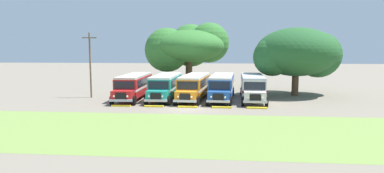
{
  "coord_description": "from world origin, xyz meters",
  "views": [
    {
      "loc": [
        3.43,
        -31.36,
        5.76
      ],
      "look_at": [
        0.0,
        5.41,
        1.6
      ],
      "focal_mm": 30.28,
      "sensor_mm": 36.0,
      "label": 1
    }
  ],
  "objects_px": {
    "parked_bus_slot_0": "(134,85)",
    "parked_bus_slot_3": "(222,86)",
    "utility_pole": "(90,63)",
    "broad_shade_tree": "(188,46)",
    "parked_bus_slot_4": "(252,86)",
    "parked_bus_slot_2": "(194,86)",
    "parked_bus_slot_1": "(166,85)",
    "secondary_tree": "(297,53)"
  },
  "relations": [
    {
      "from": "parked_bus_slot_2",
      "to": "broad_shade_tree",
      "type": "xyz_separation_m",
      "value": [
        -2.04,
        12.79,
        4.78
      ]
    },
    {
      "from": "parked_bus_slot_0",
      "to": "parked_bus_slot_3",
      "type": "distance_m",
      "value": 10.52
    },
    {
      "from": "parked_bus_slot_3",
      "to": "parked_bus_slot_4",
      "type": "relative_size",
      "value": 1.0
    },
    {
      "from": "utility_pole",
      "to": "parked_bus_slot_1",
      "type": "bearing_deg",
      "value": 1.64
    },
    {
      "from": "parked_bus_slot_2",
      "to": "secondary_tree",
      "type": "xyz_separation_m",
      "value": [
        12.79,
        4.61,
        3.79
      ]
    },
    {
      "from": "parked_bus_slot_4",
      "to": "broad_shade_tree",
      "type": "height_order",
      "value": "broad_shade_tree"
    },
    {
      "from": "parked_bus_slot_1",
      "to": "parked_bus_slot_4",
      "type": "height_order",
      "value": "same"
    },
    {
      "from": "parked_bus_slot_1",
      "to": "parked_bus_slot_3",
      "type": "xyz_separation_m",
      "value": [
        6.68,
        0.06,
        0.0
      ]
    },
    {
      "from": "parked_bus_slot_0",
      "to": "utility_pole",
      "type": "distance_m",
      "value": 5.95
    },
    {
      "from": "parked_bus_slot_1",
      "to": "secondary_tree",
      "type": "distance_m",
      "value": 17.25
    },
    {
      "from": "parked_bus_slot_0",
      "to": "parked_bus_slot_3",
      "type": "height_order",
      "value": "same"
    },
    {
      "from": "parked_bus_slot_3",
      "to": "broad_shade_tree",
      "type": "distance_m",
      "value": 14.54
    },
    {
      "from": "parked_bus_slot_1",
      "to": "broad_shade_tree",
      "type": "xyz_separation_m",
      "value": [
        1.38,
        12.72,
        4.78
      ]
    },
    {
      "from": "parked_bus_slot_2",
      "to": "secondary_tree",
      "type": "bearing_deg",
      "value": 114.57
    },
    {
      "from": "parked_bus_slot_2",
      "to": "broad_shade_tree",
      "type": "height_order",
      "value": "broad_shade_tree"
    },
    {
      "from": "parked_bus_slot_4",
      "to": "secondary_tree",
      "type": "distance_m",
      "value": 8.34
    },
    {
      "from": "parked_bus_slot_2",
      "to": "utility_pole",
      "type": "relative_size",
      "value": 1.4
    },
    {
      "from": "parked_bus_slot_1",
      "to": "parked_bus_slot_3",
      "type": "relative_size",
      "value": 0.99
    },
    {
      "from": "parked_bus_slot_2",
      "to": "broad_shade_tree",
      "type": "bearing_deg",
      "value": -166.16
    },
    {
      "from": "parked_bus_slot_0",
      "to": "utility_pole",
      "type": "height_order",
      "value": "utility_pole"
    },
    {
      "from": "parked_bus_slot_0",
      "to": "parked_bus_slot_4",
      "type": "relative_size",
      "value": 1.0
    },
    {
      "from": "parked_bus_slot_2",
      "to": "utility_pole",
      "type": "xyz_separation_m",
      "value": [
        -12.6,
        -0.2,
        2.59
      ]
    },
    {
      "from": "utility_pole",
      "to": "broad_shade_tree",
      "type": "bearing_deg",
      "value": 50.89
    },
    {
      "from": "parked_bus_slot_1",
      "to": "utility_pole",
      "type": "height_order",
      "value": "utility_pole"
    },
    {
      "from": "parked_bus_slot_0",
      "to": "broad_shade_tree",
      "type": "height_order",
      "value": "broad_shade_tree"
    },
    {
      "from": "parked_bus_slot_2",
      "to": "utility_pole",
      "type": "bearing_deg",
      "value": -84.33
    },
    {
      "from": "parked_bus_slot_1",
      "to": "parked_bus_slot_4",
      "type": "xyz_separation_m",
      "value": [
        10.25,
        0.11,
        0.0
      ]
    },
    {
      "from": "parked_bus_slot_3",
      "to": "broad_shade_tree",
      "type": "relative_size",
      "value": 0.85
    },
    {
      "from": "parked_bus_slot_4",
      "to": "secondary_tree",
      "type": "xyz_separation_m",
      "value": [
        5.96,
        4.44,
        3.79
      ]
    },
    {
      "from": "parked_bus_slot_1",
      "to": "parked_bus_slot_2",
      "type": "distance_m",
      "value": 3.42
    },
    {
      "from": "parked_bus_slot_1",
      "to": "parked_bus_slot_4",
      "type": "bearing_deg",
      "value": 91.26
    },
    {
      "from": "parked_bus_slot_0",
      "to": "broad_shade_tree",
      "type": "distance_m",
      "value": 14.8
    },
    {
      "from": "parked_bus_slot_4",
      "to": "broad_shade_tree",
      "type": "xyz_separation_m",
      "value": [
        -8.87,
        12.62,
        4.78
      ]
    },
    {
      "from": "broad_shade_tree",
      "to": "parked_bus_slot_4",
      "type": "bearing_deg",
      "value": -54.89
    },
    {
      "from": "parked_bus_slot_0",
      "to": "parked_bus_slot_4",
      "type": "height_order",
      "value": "same"
    },
    {
      "from": "secondary_tree",
      "to": "utility_pole",
      "type": "distance_m",
      "value": 25.87
    },
    {
      "from": "parked_bus_slot_0",
      "to": "secondary_tree",
      "type": "relative_size",
      "value": 0.95
    },
    {
      "from": "parked_bus_slot_1",
      "to": "secondary_tree",
      "type": "relative_size",
      "value": 0.95
    },
    {
      "from": "parked_bus_slot_0",
      "to": "utility_pole",
      "type": "xyz_separation_m",
      "value": [
        -5.35,
        0.01,
        2.59
      ]
    },
    {
      "from": "secondary_tree",
      "to": "utility_pole",
      "type": "height_order",
      "value": "secondary_tree"
    },
    {
      "from": "parked_bus_slot_2",
      "to": "secondary_tree",
      "type": "distance_m",
      "value": 14.11
    },
    {
      "from": "parked_bus_slot_1",
      "to": "parked_bus_slot_0",
      "type": "bearing_deg",
      "value": -85.21
    }
  ]
}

